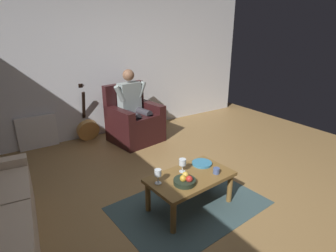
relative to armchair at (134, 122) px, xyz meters
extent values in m
plane|color=olive|center=(0.15, 2.06, -0.34)|extent=(6.87, 6.87, 0.00)
cube|color=silver|center=(0.15, -0.65, 0.98)|extent=(6.12, 0.06, 2.64)
cube|color=#384D4F|center=(0.35, 2.08, -0.34)|extent=(1.73, 1.27, 0.01)
cube|color=black|center=(-0.01, 0.04, -0.14)|extent=(0.90, 0.87, 0.41)
cube|color=black|center=(-0.02, 0.10, 0.12)|extent=(0.60, 0.70, 0.10)
cube|color=black|center=(-0.32, -0.01, 0.19)|extent=(0.26, 0.76, 0.24)
cube|color=black|center=(0.31, 0.09, 0.19)|extent=(0.26, 0.76, 0.24)
cube|color=black|center=(0.05, -0.27, 0.36)|extent=(0.80, 0.25, 0.58)
cube|color=#8F9C9A|center=(0.02, -0.10, 0.42)|extent=(0.41, 0.24, 0.52)
sphere|color=brown|center=(0.02, -0.10, 0.81)|extent=(0.20, 0.20, 0.20)
cylinder|color=#333037|center=(-0.13, 0.08, 0.18)|extent=(0.19, 0.42, 0.13)
cylinder|color=#333037|center=(-0.17, 0.28, -0.09)|extent=(0.13, 0.13, 0.51)
cylinder|color=#8F9C9A|center=(-0.21, -0.09, 0.54)|extent=(0.21, 0.12, 0.29)
cylinder|color=#333037|center=(0.10, 0.12, 0.18)|extent=(0.19, 0.42, 0.13)
cylinder|color=#333037|center=(0.07, 0.32, -0.09)|extent=(0.13, 0.13, 0.51)
cylinder|color=#8F9C9A|center=(0.23, -0.01, 0.54)|extent=(0.21, 0.12, 0.29)
cube|color=brown|center=(0.35, 2.08, 0.03)|extent=(0.98, 0.62, 0.04)
cylinder|color=brown|center=(-0.08, 2.26, -0.17)|extent=(0.06, 0.06, 0.35)
cylinder|color=brown|center=(0.75, 2.33, -0.17)|extent=(0.06, 0.06, 0.35)
cylinder|color=brown|center=(-0.05, 1.82, -0.17)|extent=(0.06, 0.06, 0.35)
cylinder|color=brown|center=(0.79, 1.89, -0.17)|extent=(0.06, 0.06, 0.35)
cylinder|color=#B6803E|center=(0.69, -0.44, -0.15)|extent=(0.39, 0.20, 0.40)
cylinder|color=black|center=(0.69, -0.39, -0.13)|extent=(0.11, 0.03, 0.11)
cube|color=black|center=(0.69, -0.55, 0.28)|extent=(0.05, 0.16, 0.50)
cube|color=black|center=(0.69, -0.63, 0.59)|extent=(0.07, 0.06, 0.14)
cube|color=white|center=(1.49, -0.58, -0.06)|extent=(0.61, 0.06, 0.56)
cylinder|color=silver|center=(0.73, 2.02, 0.05)|extent=(0.07, 0.07, 0.01)
cylinder|color=silver|center=(0.73, 2.02, 0.10)|extent=(0.01, 0.01, 0.08)
cylinder|color=silver|center=(0.73, 2.02, 0.17)|extent=(0.07, 0.07, 0.07)
cylinder|color=#590C19|center=(0.73, 2.02, 0.15)|extent=(0.06, 0.06, 0.03)
cylinder|color=silver|center=(0.37, 1.96, 0.05)|extent=(0.07, 0.07, 0.01)
cylinder|color=silver|center=(0.37, 1.96, 0.09)|extent=(0.01, 0.01, 0.08)
cylinder|color=silver|center=(0.37, 1.96, 0.17)|extent=(0.08, 0.08, 0.07)
cylinder|color=#590C19|center=(0.37, 1.96, 0.15)|extent=(0.07, 0.07, 0.03)
cylinder|color=#202B1E|center=(0.50, 2.18, 0.07)|extent=(0.23, 0.23, 0.05)
sphere|color=gold|center=(0.52, 2.18, 0.12)|extent=(0.07, 0.07, 0.07)
sphere|color=red|center=(0.48, 2.22, 0.12)|extent=(0.07, 0.07, 0.07)
sphere|color=gold|center=(0.46, 2.13, 0.12)|extent=(0.07, 0.07, 0.07)
cylinder|color=teal|center=(0.08, 1.94, 0.06)|extent=(0.24, 0.24, 0.02)
cylinder|color=#495C8D|center=(0.08, 2.20, 0.08)|extent=(0.07, 0.07, 0.07)
camera|label=1|loc=(1.99, 4.14, 1.58)|focal=29.30mm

